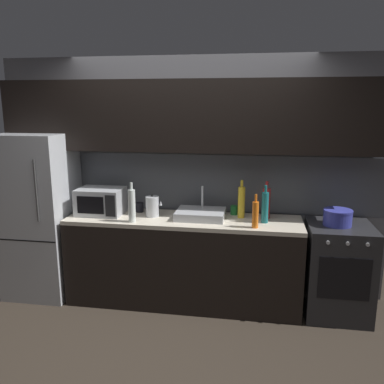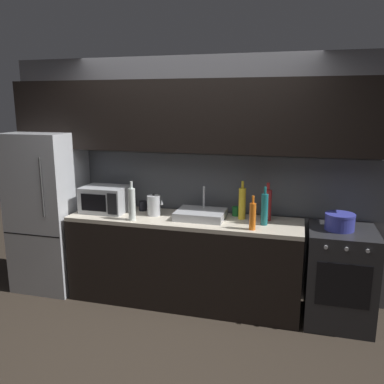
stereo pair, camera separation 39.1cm
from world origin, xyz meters
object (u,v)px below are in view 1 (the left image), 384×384
at_px(refrigerator, 40,215).
at_px(oven_range, 337,270).
at_px(mug_dark, 140,207).
at_px(cooking_pot, 338,217).
at_px(wine_bottle_clear, 132,205).
at_px(wine_bottle_yellow, 241,202).
at_px(microwave, 101,201).
at_px(wine_bottle_orange, 255,214).
at_px(mug_green, 234,210).
at_px(wine_bottle_red, 266,203).
at_px(kettle, 152,206).
at_px(wine_bottle_teal, 265,207).

distance_m(refrigerator, oven_range, 3.09).
xyz_separation_m(mug_dark, cooking_pot, (1.97, -0.16, 0.02)).
bearing_deg(wine_bottle_clear, wine_bottle_yellow, 17.48).
relative_size(microwave, mug_dark, 4.46).
bearing_deg(cooking_pot, oven_range, -2.07).
height_order(oven_range, wine_bottle_orange, wine_bottle_orange).
bearing_deg(microwave, mug_green, 8.41).
height_order(refrigerator, oven_range, refrigerator).
bearing_deg(microwave, wine_bottle_red, 3.98).
relative_size(kettle, wine_bottle_teal, 0.62).
bearing_deg(wine_bottle_red, microwave, -176.02).
bearing_deg(wine_bottle_red, wine_bottle_clear, -165.04).
bearing_deg(mug_green, microwave, -171.59).
bearing_deg(mug_dark, wine_bottle_teal, -7.95).
distance_m(refrigerator, wine_bottle_teal, 2.36).
bearing_deg(mug_green, wine_bottle_red, -14.84).
bearing_deg(mug_green, kettle, -166.12).
distance_m(wine_bottle_yellow, wine_bottle_red, 0.25).
distance_m(microwave, wine_bottle_clear, 0.46).
bearing_deg(wine_bottle_red, wine_bottle_orange, -107.03).
xyz_separation_m(refrigerator, oven_range, (3.06, -0.00, -0.41)).
relative_size(mug_dark, mug_green, 1.12).
distance_m(refrigerator, wine_bottle_red, 2.38).
height_order(microwave, wine_bottle_yellow, wine_bottle_yellow).
height_order(wine_bottle_yellow, mug_dark, wine_bottle_yellow).
xyz_separation_m(refrigerator, kettle, (1.23, 0.02, 0.14)).
relative_size(kettle, wine_bottle_red, 0.61).
relative_size(oven_range, mug_dark, 8.72).
xyz_separation_m(wine_bottle_yellow, wine_bottle_teal, (0.23, -0.14, -0.01)).
bearing_deg(microwave, kettle, 0.02).
relative_size(kettle, wine_bottle_yellow, 0.60).
distance_m(wine_bottle_orange, cooking_pot, 0.79).
height_order(mug_dark, cooking_pot, cooking_pot).
bearing_deg(wine_bottle_teal, kettle, 177.90).
relative_size(refrigerator, wine_bottle_orange, 5.47).
relative_size(wine_bottle_yellow, wine_bottle_clear, 0.98).
height_order(refrigerator, cooking_pot, refrigerator).
distance_m(microwave, wine_bottle_orange, 1.60).
xyz_separation_m(kettle, mug_green, (0.82, 0.20, -0.06)).
height_order(microwave, cooking_pot, microwave).
xyz_separation_m(oven_range, mug_green, (-1.02, 0.22, 0.50)).
relative_size(wine_bottle_red, mug_green, 4.07).
distance_m(wine_bottle_yellow, wine_bottle_orange, 0.35).
bearing_deg(cooking_pot, microwave, 179.55).
xyz_separation_m(wine_bottle_clear, mug_green, (0.96, 0.43, -0.12)).
xyz_separation_m(wine_bottle_orange, mug_green, (-0.22, 0.42, -0.08)).
bearing_deg(kettle, wine_bottle_clear, -122.55).
bearing_deg(wine_bottle_teal, cooking_pot, 1.93).
bearing_deg(mug_dark, wine_bottle_red, -1.02).
distance_m(kettle, cooking_pot, 1.80).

